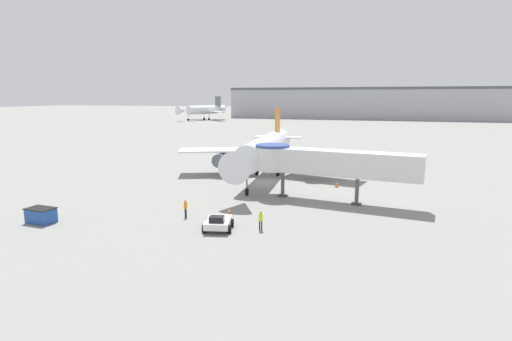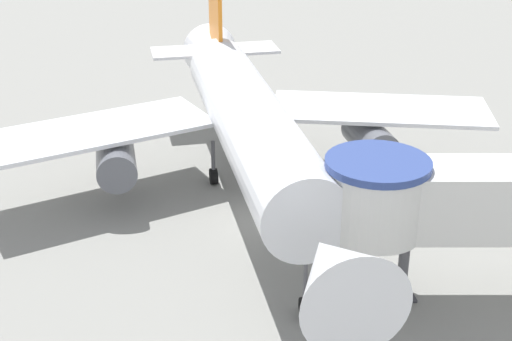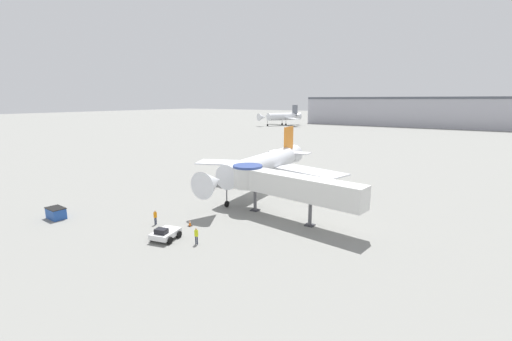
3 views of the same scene
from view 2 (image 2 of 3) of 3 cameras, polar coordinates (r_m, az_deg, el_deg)
The scene contains 3 objects.
ground_plane at distance 35.82m, azimuth 1.07°, elevation -4.01°, with size 800.00×800.00×0.00m, color gray.
main_airplane at distance 36.48m, azimuth -0.54°, elevation 3.88°, with size 28.43×30.47×10.02m.
traffic_cone_starboard_wing at distance 38.16m, azimuth 16.54°, elevation -2.57°, with size 0.48×0.48×0.78m.
Camera 2 is at (-4.87, -31.02, 17.25)m, focal length 50.00 mm.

